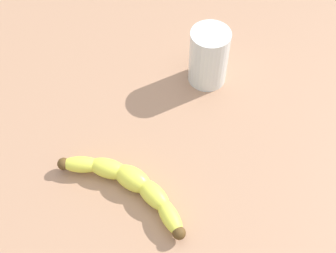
% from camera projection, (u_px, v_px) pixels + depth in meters
% --- Properties ---
extents(wooden_tabletop, '(1.20, 1.20, 0.03)m').
position_uv_depth(wooden_tabletop, '(196.00, 147.00, 0.79)').
color(wooden_tabletop, '#A77B5D').
rests_on(wooden_tabletop, ground).
extents(banana, '(0.14, 0.21, 0.04)m').
position_uv_depth(banana, '(129.00, 184.00, 0.71)').
color(banana, '#E4E347').
rests_on(banana, wooden_tabletop).
extents(smoothie_glass, '(0.07, 0.07, 0.11)m').
position_uv_depth(smoothie_glass, '(209.00, 58.00, 0.82)').
color(smoothie_glass, silver).
rests_on(smoothie_glass, wooden_tabletop).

